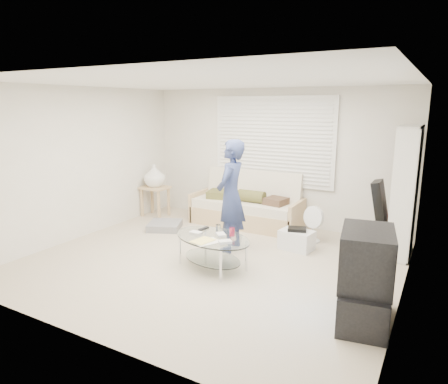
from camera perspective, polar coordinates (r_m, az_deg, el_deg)
The scene contains 13 objects.
ground at distance 5.83m, azimuth -1.85°, elevation -9.86°, with size 5.00×5.00×0.00m, color tan.
room_shell at distance 5.84m, azimuth 0.48°, elevation 6.73°, with size 5.02×4.52×2.51m.
window_blinds at distance 7.39m, azimuth 6.95°, elevation 7.21°, with size 2.32×0.08×1.62m.
futon_sofa at distance 7.45m, azimuth 3.30°, elevation -2.24°, with size 2.04×0.82×1.00m.
grey_floor_pillow at distance 7.32m, azimuth -8.45°, elevation -4.77°, with size 0.55×0.55×0.13m, color slate.
side_table at distance 8.05m, azimuth -9.90°, elevation 2.00°, with size 0.53×0.43×1.05m.
bookshelf at distance 6.36m, azimuth 24.37°, elevation -0.02°, with size 0.30×0.81×1.92m.
guitar_case at distance 6.40m, azimuth 21.48°, elevation -4.07°, with size 0.41×0.41×1.09m.
floor_fan at distance 6.66m, azimuth 12.63°, elevation -4.05°, with size 0.38×0.25×0.61m.
storage_bin at distance 6.33m, azimuth 10.34°, elevation -6.68°, with size 0.54×0.42×0.35m.
tv_unit at distance 4.40m, azimuth 19.44°, elevation -11.45°, with size 0.62×0.97×0.98m.
coffee_table at distance 5.49m, azimuth -1.64°, elevation -7.27°, with size 1.37×1.07×0.57m.
standing_person at distance 6.02m, azimuth 0.99°, elevation -0.59°, with size 0.62×0.41×1.71m, color navy.
Camera 1 is at (2.79, -4.62, 2.20)m, focal length 32.00 mm.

